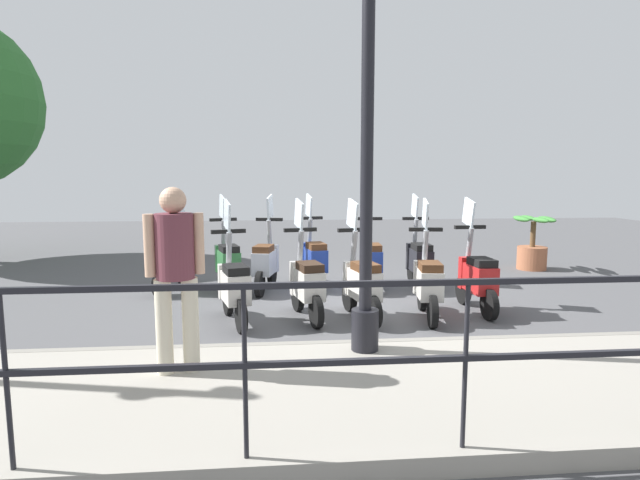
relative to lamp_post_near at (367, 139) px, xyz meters
The scene contains 17 objects.
ground_plane 3.25m from the lamp_post_near, ahead, with size 28.00×28.00×0.00m, color #4C4C4F.
promenade_walkway 2.25m from the lamp_post_near, 158.74° to the right, with size 2.20×20.00×0.15m.
fence_railing 2.22m from the lamp_post_near, behind, with size 0.04×16.03×1.07m.
lamp_post_near is the anchor object (origin of this frame).
pedestrian_distant 2.06m from the lamp_post_near, 103.29° to the left, with size 0.39×0.48×1.59m.
potted_palm 6.53m from the lamp_post_near, 41.72° to the right, with size 1.06×0.66×1.05m.
scooter_near_0 3.05m from the lamp_post_near, 46.35° to the right, with size 1.23×0.44×1.54m.
scooter_near_1 2.51m from the lamp_post_near, 35.85° to the right, with size 1.23×0.45×1.54m.
scooter_near_2 2.30m from the lamp_post_near, ahead, with size 1.22×0.49×1.54m.
scooter_near_3 2.38m from the lamp_post_near, 16.19° to the left, with size 1.22×0.51×1.54m.
scooter_near_4 2.65m from the lamp_post_near, 42.54° to the left, with size 1.20×0.53×1.54m.
scooter_far_0 3.92m from the lamp_post_near, 24.57° to the right, with size 1.23×0.44×1.54m.
scooter_far_1 3.73m from the lamp_post_near, 11.81° to the right, with size 1.23×0.44×1.54m.
scooter_far_2 3.86m from the lamp_post_near, ahead, with size 1.22×0.48×1.54m.
scooter_far_3 3.80m from the lamp_post_near, 17.36° to the left, with size 1.22×0.50×1.54m.
scooter_far_4 4.06m from the lamp_post_near, 26.18° to the left, with size 1.20×0.54×1.54m.
scooter_far_5 4.55m from the lamp_post_near, 36.52° to the left, with size 1.21×0.52×1.54m.
Camera 1 is at (-7.03, 1.14, 1.82)m, focal length 28.00 mm.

